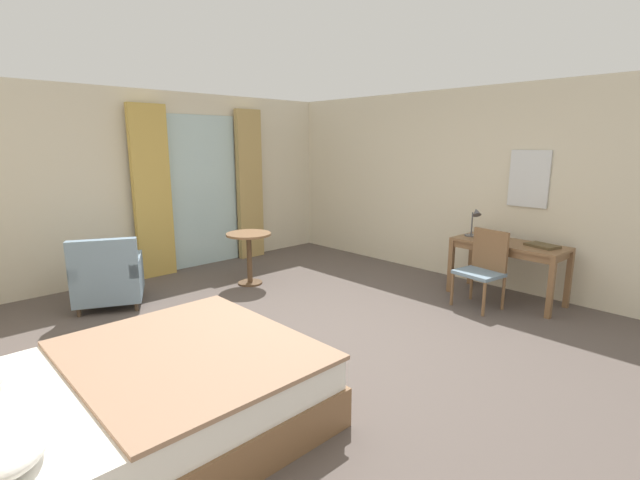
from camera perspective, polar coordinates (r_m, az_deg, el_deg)
The scene contains 14 objects.
ground at distance 4.63m, azimuth -1.81°, elevation -12.91°, with size 6.66×7.18×0.10m, color #564C47.
wall_back at distance 7.07m, azimuth -20.28°, elevation 6.59°, with size 6.26×0.12×2.64m, color beige.
wall_right at distance 6.67m, azimuth 18.35°, elevation 6.44°, with size 0.12×6.78×2.64m, color beige.
balcony_glass_door at distance 7.33m, azimuth -14.64°, elevation 5.87°, with size 1.22×0.02×2.32m, color silver.
curtain_panel_left at distance 6.87m, azimuth -20.35°, elevation 5.61°, with size 0.53×0.10×2.44m, color tan.
curtain_panel_right at distance 7.68m, azimuth -8.84°, elevation 6.82°, with size 0.45×0.10×2.44m, color tan.
bed at distance 3.29m, azimuth -22.88°, elevation -18.61°, with size 2.26×1.72×1.01m.
writing_desk at distance 5.99m, azimuth 22.62°, elevation -1.14°, with size 0.60×1.32×0.72m.
desk_chair at distance 5.66m, azimuth 19.86°, elevation -2.96°, with size 0.47×0.53×0.91m.
desk_lamp at distance 6.08m, azimuth 18.85°, elevation 2.45°, with size 0.26×0.25×0.42m.
closed_book at distance 5.87m, azimuth 26.13°, elevation -0.63°, with size 0.23×0.34×0.03m, color brown.
armchair_by_window at distance 5.92m, azimuth -25.02°, elevation -4.39°, with size 0.98×1.00×0.86m.
round_cafe_table at distance 6.25m, azimuth -8.91°, elevation -0.86°, with size 0.61×0.61×0.71m.
wall_mirror at distance 6.24m, azimuth 24.76°, elevation 7.01°, with size 0.02×0.49×0.70m.
Camera 1 is at (-2.78, -3.14, 1.91)m, focal length 25.47 mm.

